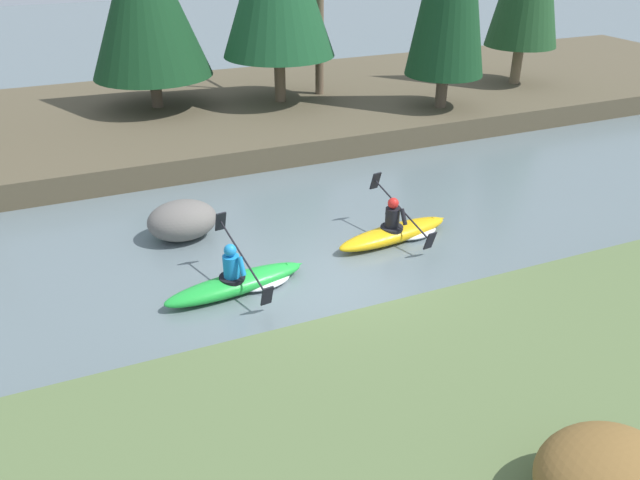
{
  "coord_description": "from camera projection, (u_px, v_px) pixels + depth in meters",
  "views": [
    {
      "loc": [
        -4.0,
        -8.97,
        6.21
      ],
      "look_at": [
        0.19,
        0.87,
        0.55
      ],
      "focal_mm": 35.0,
      "sensor_mm": 36.0,
      "label": 1
    }
  ],
  "objects": [
    {
      "name": "kayaker_middle",
      "position": [
        241.0,
        281.0,
        11.43
      ],
      "size": [
        2.8,
        2.07,
        1.2
      ],
      "rotation": [
        0.0,
        0.0,
        0.14
      ],
      "color": "green",
      "rests_on": "ground"
    },
    {
      "name": "ground_plane",
      "position": [
        329.0,
        288.0,
        11.58
      ],
      "size": [
        90.0,
        90.0,
        0.0
      ],
      "primitive_type": "plane",
      "color": "slate"
    },
    {
      "name": "boulder_midstream",
      "position": [
        182.0,
        220.0,
        13.18
      ],
      "size": [
        1.47,
        1.15,
        0.83
      ],
      "color": "slate",
      "rests_on": "ground"
    },
    {
      "name": "bare_tree_mid_upstream",
      "position": [
        319.0,
        1.0,
        20.06
      ],
      "size": [
        3.48,
        3.44,
        6.3
      ],
      "color": "brown",
      "rests_on": "riverbank_far"
    },
    {
      "name": "kayaker_lead",
      "position": [
        398.0,
        231.0,
        13.21
      ],
      "size": [
        2.8,
        2.07,
        1.2
      ],
      "rotation": [
        0.0,
        0.0,
        0.14
      ],
      "color": "yellow",
      "rests_on": "ground"
    },
    {
      "name": "shrub_clump_third",
      "position": [
        607.0,
        477.0,
        6.27
      ],
      "size": [
        1.53,
        1.28,
        0.83
      ],
      "color": "brown",
      "rests_on": "riverbank_near"
    },
    {
      "name": "riverbank_far",
      "position": [
        195.0,
        116.0,
        20.18
      ],
      "size": [
        44.0,
        9.53,
        0.66
      ],
      "color": "brown",
      "rests_on": "ground"
    }
  ]
}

